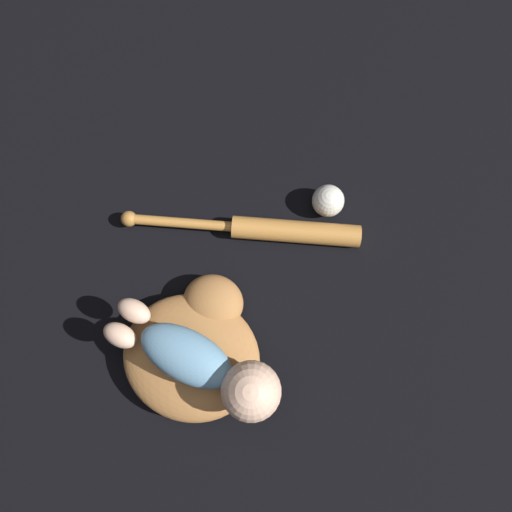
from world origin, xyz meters
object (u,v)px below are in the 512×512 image
baseball_glove (195,347)px  baseball (328,201)px  baby_figure (211,369)px  baseball_bat (271,230)px

baseball_glove → baseball: (0.25, 0.37, -0.00)m
baby_figure → baseball: (0.20, 0.41, -0.09)m
baseball → baby_figure: bearing=-116.2°
baseball_glove → baby_figure: size_ratio=0.95×
baseball_bat → baseball: (0.12, 0.08, 0.01)m
baby_figure → baseball_bat: size_ratio=0.69×
baby_figure → baseball_glove: bearing=140.1°
baseball_bat → baseball: bearing=34.6°
baby_figure → baseball: size_ratio=5.08×
baseball_glove → baby_figure: (0.05, -0.04, 0.09)m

